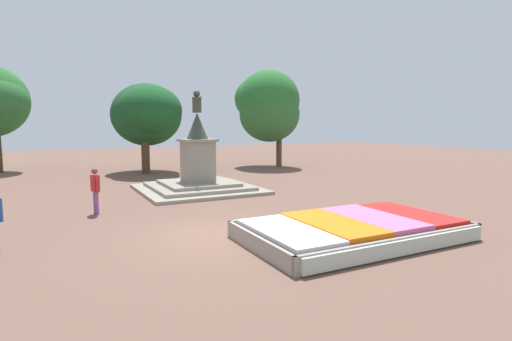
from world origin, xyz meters
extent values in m
plane|color=brown|center=(0.00, 0.00, 0.00)|extent=(92.94, 92.94, 0.00)
cube|color=#38281C|center=(3.27, -2.03, 0.21)|extent=(6.05, 3.42, 0.42)
cube|color=gray|center=(3.25, -3.76, 0.23)|extent=(6.22, 0.16, 0.46)
cube|color=gray|center=(3.29, -0.30, 0.23)|extent=(6.22, 0.16, 0.46)
cube|color=gray|center=(0.21, -2.00, 0.23)|extent=(0.13, 3.56, 0.46)
cube|color=gray|center=(6.33, -2.06, 0.23)|extent=(0.13, 3.56, 0.46)
cube|color=white|center=(1.09, -2.01, 0.47)|extent=(1.49, 3.17, 0.10)
cube|color=orange|center=(2.54, -2.02, 0.49)|extent=(1.49, 3.17, 0.15)
cube|color=#D86699|center=(4.00, -2.04, 0.50)|extent=(1.49, 3.17, 0.15)
cube|color=red|center=(5.45, -2.05, 0.48)|extent=(1.49, 3.17, 0.12)
cube|color=#B2BCAD|center=(3.25, -3.81, 0.23)|extent=(5.91, 0.26, 0.38)
cube|color=gray|center=(2.14, 7.84, 0.08)|extent=(5.50, 5.50, 0.15)
cube|color=gray|center=(2.14, 7.84, 0.23)|extent=(4.40, 4.40, 0.15)
cube|color=gray|center=(2.14, 7.84, 0.38)|extent=(3.31, 3.31, 0.15)
cube|color=gray|center=(2.14, 7.84, 1.43)|extent=(1.36, 1.36, 1.96)
cube|color=gray|center=(2.14, 7.84, 2.47)|extent=(1.61, 1.61, 0.12)
cone|color=#384233|center=(2.14, 7.84, 3.16)|extent=(1.02, 1.02, 1.26)
cylinder|color=#384233|center=(2.14, 7.84, 4.16)|extent=(0.44, 0.44, 0.74)
sphere|color=#384233|center=(2.14, 7.84, 4.69)|extent=(0.32, 0.32, 0.32)
cylinder|color=#384233|center=(2.14, 7.56, 4.31)|extent=(0.10, 0.64, 0.45)
cylinder|color=#264CA5|center=(-5.42, 0.83, 1.15)|extent=(0.09, 0.09, 0.59)
cylinder|color=#8C4C99|center=(-2.85, 4.55, 0.42)|extent=(0.13, 0.13, 0.84)
cylinder|color=#8C4C99|center=(-2.88, 4.72, 0.42)|extent=(0.13, 0.13, 0.84)
cube|color=red|center=(-2.86, 4.64, 1.14)|extent=(0.29, 0.41, 0.60)
cylinder|color=red|center=(-2.82, 4.40, 1.11)|extent=(0.09, 0.09, 0.57)
cylinder|color=red|center=(-2.91, 4.87, 1.11)|extent=(0.09, 0.09, 0.57)
sphere|color=brown|center=(-2.86, 4.64, 1.57)|extent=(0.22, 0.22, 0.22)
cylinder|color=#4C3823|center=(1.39, 15.89, 1.21)|extent=(0.53, 0.53, 2.42)
ellipsoid|color=#1C4B22|center=(1.73, 16.81, 3.88)|extent=(4.64, 5.04, 4.16)
ellipsoid|color=#164C22|center=(1.44, 16.76, 4.11)|extent=(3.86, 3.52, 3.42)
ellipsoid|color=#194E23|center=(1.68, 15.65, 4.15)|extent=(4.11, 4.50, 3.20)
cylinder|color=brown|center=(11.58, 15.87, 1.26)|extent=(0.43, 0.43, 2.53)
ellipsoid|color=#2A6D2F|center=(10.63, 15.85, 5.02)|extent=(4.62, 4.69, 4.53)
ellipsoid|color=#2E6B2F|center=(10.56, 16.68, 5.17)|extent=(4.26, 4.41, 3.61)
ellipsoid|color=#306831|center=(10.61, 15.70, 4.00)|extent=(4.43, 4.76, 4.15)
camera|label=1|loc=(-4.34, -10.57, 3.24)|focal=28.00mm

